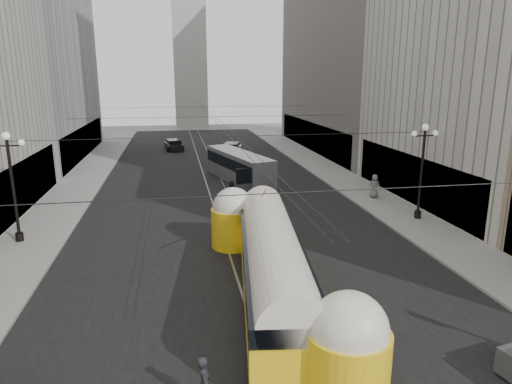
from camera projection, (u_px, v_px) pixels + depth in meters
name	position (u px, v px, depth m)	size (l,w,h in m)	color
road	(214.00, 181.00, 42.71)	(20.00, 85.00, 0.02)	black
sidewalk_left	(86.00, 177.00, 43.97)	(4.00, 72.00, 0.15)	gray
sidewalk_right	(324.00, 168.00, 48.08)	(4.00, 72.00, 0.15)	gray
rail_left	(206.00, 181.00, 42.58)	(0.12, 85.00, 0.04)	gray
rail_right	(222.00, 181.00, 42.83)	(0.12, 85.00, 0.04)	gray
building_left_far	(18.00, 32.00, 50.56)	(12.60, 28.60, 28.60)	#999999
building_right_far	(360.00, 20.00, 56.92)	(12.60, 32.60, 32.60)	#514C47
distant_tower	(189.00, 46.00, 84.36)	(6.00, 6.00, 31.36)	#B2AFA8
lamppost_left_mid	(12.00, 181.00, 25.79)	(1.86, 0.44, 6.37)	black
lamppost_right_mid	(422.00, 166.00, 30.11)	(1.86, 0.44, 6.37)	black
catenary	(214.00, 119.00, 40.32)	(25.00, 72.00, 0.23)	black
streetcar	(273.00, 262.00, 19.64)	(4.22, 15.92, 3.51)	yellow
city_bus	(239.00, 166.00, 41.95)	(5.08, 11.20, 2.75)	gray
sedan_white_far	(231.00, 149.00, 57.09)	(3.20, 4.96, 1.45)	white
sedan_dark_far	(174.00, 145.00, 60.45)	(2.62, 4.71, 1.41)	black
pedestrian_crossing_a	(204.00, 384.00, 13.14)	(0.64, 0.42, 1.75)	black
pedestrian_crossing_b	(332.00, 373.00, 13.69)	(0.81, 0.63, 1.67)	#B6B3AA
pedestrian_sidewalk_right	(374.00, 186.00, 36.01)	(0.91, 0.56, 1.86)	slate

